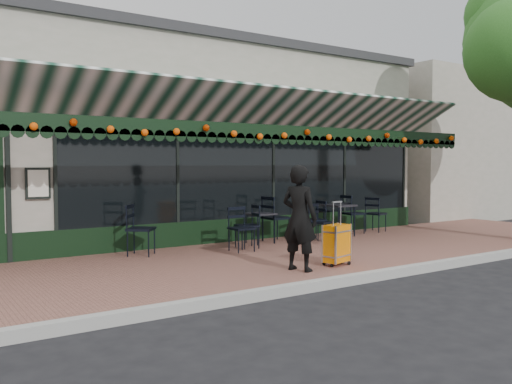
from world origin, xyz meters
TOP-DOWN VIEW (x-y plane):
  - ground at (0.00, 0.00)m, footprint 80.00×80.00m
  - sidewalk at (0.00, 2.00)m, footprint 18.00×4.00m
  - curb at (0.00, -0.08)m, footprint 18.00×0.16m
  - restaurant_building at (0.00, 7.84)m, footprint 12.00×9.60m
  - neighbor_building_right at (13.00, 8.00)m, footprint 12.00×8.00m
  - woman at (-0.50, 0.62)m, footprint 0.58×0.71m
  - suitcase at (0.29, 0.62)m, footprint 0.51×0.37m
  - cafe_table_a at (2.83, 3.31)m, footprint 0.60×0.60m
  - cafe_table_b at (0.65, 3.39)m, footprint 0.52×0.52m
  - chair_a_left at (1.83, 3.05)m, footprint 0.51×0.51m
  - chair_a_right at (3.45, 3.49)m, footprint 0.52×0.52m
  - chair_a_front at (1.82, 2.81)m, footprint 0.52×0.52m
  - chair_a_extra at (4.16, 3.42)m, footprint 0.54×0.54m
  - chair_b_left at (0.07, 3.02)m, footprint 0.51×0.51m
  - chair_b_right at (1.09, 3.44)m, footprint 0.52×0.52m
  - chair_b_front at (-0.25, 2.72)m, footprint 0.44×0.44m
  - chair_solo at (-2.03, 3.37)m, footprint 0.67×0.67m

SIDE VIEW (x-z plane):
  - ground at x=0.00m, z-range 0.00..0.00m
  - sidewalk at x=0.00m, z-range 0.00..0.15m
  - curb at x=0.00m, z-range 0.00..0.15m
  - suitcase at x=0.29m, z-range -0.02..1.03m
  - chair_a_front at x=1.82m, z-range 0.15..0.99m
  - chair_b_front at x=-0.25m, z-range 0.15..1.02m
  - chair_b_left at x=0.07m, z-range 0.15..1.03m
  - chair_a_extra at x=4.16m, z-range 0.15..1.03m
  - chair_a_left at x=1.83m, z-range 0.15..1.04m
  - chair_a_right at x=3.45m, z-range 0.15..1.10m
  - chair_solo at x=-2.03m, z-range 0.15..1.11m
  - chair_b_right at x=1.09m, z-range 0.15..1.16m
  - cafe_table_b at x=0.65m, z-range 0.41..1.06m
  - cafe_table_a at x=2.83m, z-range 0.45..1.19m
  - woman at x=-0.50m, z-range 0.15..1.83m
  - restaurant_building at x=0.00m, z-range 0.02..4.52m
  - neighbor_building_right at x=13.00m, z-range 0.00..4.80m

